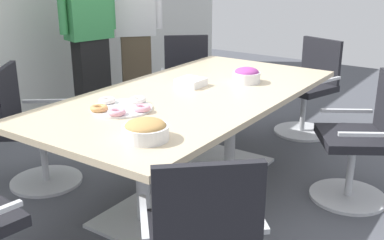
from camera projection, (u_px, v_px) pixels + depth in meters
name	position (u px, v px, depth m)	size (l,w,h in m)	color
ground_plane	(192.00, 190.00, 3.51)	(10.00, 10.00, 0.01)	#4C4F56
conference_table	(192.00, 110.00, 3.31)	(2.40, 1.20, 0.75)	#CCB793
office_chair_0	(361.00, 146.00, 3.26)	(0.74, 0.74, 0.91)	silver
office_chair_1	(308.00, 92.00, 4.56)	(0.68, 0.68, 0.91)	silver
office_chair_2	(188.00, 88.00, 4.70)	(0.76, 0.76, 0.91)	silver
office_chair_3	(34.00, 133.00, 3.50)	(0.76, 0.76, 0.91)	silver
person_standing_0	(89.00, 29.00, 4.62)	(0.61, 0.32, 1.85)	black
person_standing_1	(135.00, 28.00, 5.19)	(0.50, 0.48, 1.74)	brown
snack_bowl_cookies	(146.00, 130.00, 2.41)	(0.24, 0.24, 0.11)	white
snack_bowl_candy_mix	(247.00, 75.00, 3.52)	(0.21, 0.21, 0.12)	white
donut_platter	(121.00, 107.00, 2.90)	(0.39, 0.39, 0.04)	white
napkin_pile	(191.00, 82.00, 3.43)	(0.18, 0.18, 0.06)	white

